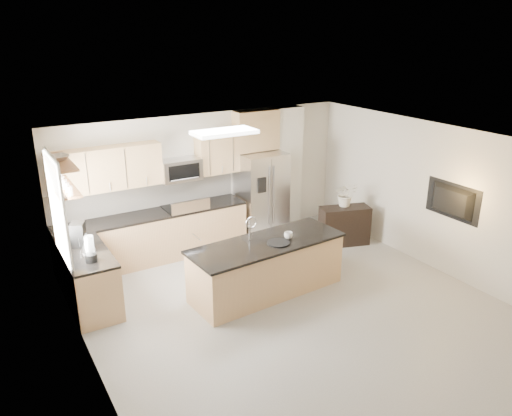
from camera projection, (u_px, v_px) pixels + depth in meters
floor at (299, 313)px, 7.64m from camera, size 6.50×6.50×0.00m
ceiling at (304, 146)px, 6.75m from camera, size 6.00×6.50×0.02m
wall_back at (206, 179)px, 9.83m from camera, size 6.00×0.02×2.60m
wall_front at (508, 354)px, 4.56m from camera, size 6.00×0.02×2.60m
wall_left at (90, 286)px, 5.76m from camera, size 0.02×6.50×2.60m
wall_right at (443, 200)px, 8.63m from camera, size 0.02×6.50×2.60m
back_counter at (155, 236)px, 9.26m from camera, size 3.55×0.66×1.44m
left_counter at (89, 279)px, 7.70m from camera, size 0.66×1.50×0.92m
range at (186, 229)px, 9.55m from camera, size 0.76×0.64×1.14m
upper_cabinets at (142, 164)px, 8.89m from camera, size 3.50×0.33×0.75m
microwave at (180, 170)px, 9.26m from camera, size 0.76×0.40×0.40m
refrigerator at (261, 195)px, 10.17m from camera, size 0.92×0.78×1.78m
partition_column at (286, 169)px, 10.58m from camera, size 0.60×0.30×2.60m
window at (58, 210)px, 7.15m from camera, size 0.04×1.15×1.65m
shelf_lower at (63, 187)px, 7.19m from camera, size 0.30×1.20×0.04m
shelf_upper at (59, 162)px, 7.06m from camera, size 0.30×1.20×0.04m
ceiling_fixture at (224, 132)px, 7.87m from camera, size 1.00×0.50×0.06m
island at (267, 267)px, 8.11m from camera, size 2.63×1.10×1.32m
credenza at (344, 226)px, 9.96m from camera, size 1.05×0.68×0.78m
cup at (288, 235)px, 8.07m from camera, size 0.16×0.16×0.11m
platter at (278, 243)px, 7.90m from camera, size 0.42×0.42×0.02m
blender at (90, 251)px, 7.17m from camera, size 0.17×0.17×0.40m
kettle at (87, 243)px, 7.54m from camera, size 0.23×0.23×0.28m
coffee_maker at (78, 235)px, 7.70m from camera, size 0.28×0.30×0.37m
bowl at (58, 157)px, 7.08m from camera, size 0.47×0.47×0.09m
flower_vase at (346, 188)px, 9.79m from camera, size 0.83×0.79×0.74m
television at (449, 202)px, 8.41m from camera, size 0.14×1.08×0.62m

